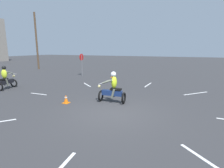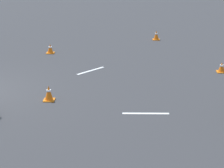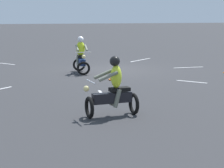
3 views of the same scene
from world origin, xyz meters
The scene contains 10 objects.
ground_plane centered at (0.00, 0.00, 0.00)m, with size 120.00×120.00×0.00m, color #333335.
motorcycle_rider_foreground centered at (1.42, 0.58, 0.73)m, with size 0.72×1.53×1.66m.
motorcycle_rider_background centered at (1.34, 8.73, 0.73)m, with size 1.56×0.90×1.66m.
traffic_cone_far_right centered at (0.33, 2.78, 0.22)m, with size 0.32×0.32×0.46m.
lane_stripe_n centered at (1.19, 5.58, 0.00)m, with size 0.10×1.27×0.01m, color silver.
lane_stripe_nw centered at (-2.72, 3.71, 0.00)m, with size 0.10×1.29×0.01m, color silver.
lane_stripe_w centered at (-4.01, -0.34, 0.00)m, with size 0.10×1.57×0.01m, color silver.
lane_stripe_sw centered at (-2.37, -3.74, 0.00)m, with size 0.10×2.18×0.01m, color silver.
lane_stripe_s centered at (1.08, -5.24, 0.00)m, with size 0.10×2.06×0.01m, color silver.
lane_stripe_se centered at (5.30, -3.58, 0.00)m, with size 0.10×2.01×0.01m, color silver.
Camera 3 is at (3.31, 20.18, 2.95)m, focal length 70.00 mm.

